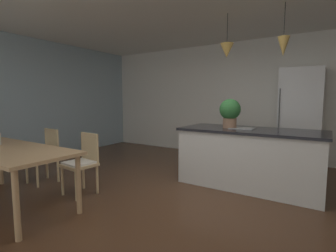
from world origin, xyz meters
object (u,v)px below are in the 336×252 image
Objects in this scene: chair_far_left at (45,154)px; refrigerator at (300,119)px; chair_far_right at (82,161)px; potted_plant_on_island at (230,112)px; kitchen_island at (250,157)px; dining_table at (5,153)px.

refrigerator is (3.41, 3.27, 0.51)m from chair_far_left.
chair_far_right is 2.39m from potted_plant_on_island.
refrigerator is at bearing 71.98° from kitchen_island.
potted_plant_on_island reaches higher than dining_table.
chair_far_right is (0.95, -0.00, 0.00)m from chair_far_left.
chair_far_left is 0.41× the size of kitchen_island.
refrigerator is at bearing 54.19° from dining_table.
refrigerator is (0.53, 1.63, 0.52)m from kitchen_island.
refrigerator reaches higher than chair_far_right.
refrigerator reaches higher than potted_plant_on_island.
kitchen_island is at bearing 29.65° from chair_far_left.
dining_table is 0.95m from chair_far_left.
chair_far_right reaches higher than dining_table.
potted_plant_on_island is at bearing -117.99° from refrigerator.
refrigerator reaches higher than chair_far_left.
refrigerator reaches higher than dining_table.
chair_far_left is 0.95m from chair_far_right.
kitchen_island is 0.78m from potted_plant_on_island.
chair_far_right is at bearing -134.23° from potted_plant_on_island.
chair_far_left is 0.44× the size of refrigerator.
refrigerator reaches higher than kitchen_island.
kitchen_island is at bearing -108.02° from refrigerator.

